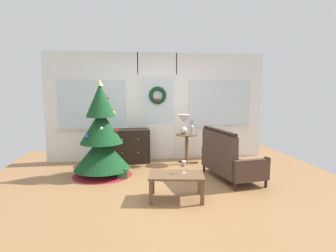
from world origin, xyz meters
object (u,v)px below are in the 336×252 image
christmas_tree (102,140)px  flower_vase (192,129)px  side_table (187,143)px  coffee_table (176,178)px  dresser_cabinet (130,146)px  wine_glass (184,164)px  settee_sofa (228,160)px  table_lamp (184,121)px  gift_box (122,173)px

christmas_tree → flower_vase: (1.93, 0.60, 0.10)m
side_table → coffee_table: bearing=-105.5°
dresser_cabinet → wine_glass: bearing=-70.7°
christmas_tree → dresser_cabinet: bearing=60.1°
coffee_table → wine_glass: size_ratio=4.66×
settee_sofa → flower_vase: 1.32m
flower_vase → coffee_table: bearing=-108.5°
dresser_cabinet → settee_sofa: 2.37m
christmas_tree → wine_glass: size_ratio=9.63×
dresser_cabinet → table_lamp: (1.22, -0.25, 0.58)m
side_table → gift_box: (-1.44, -0.89, -0.39)m
christmas_tree → coffee_table: size_ratio=2.07×
side_table → table_lamp: (-0.06, 0.04, 0.48)m
dresser_cabinet → settee_sofa: (1.82, -1.51, -0.01)m
settee_sofa → gift_box: 2.02m
christmas_tree → wine_glass: christmas_tree is taller
christmas_tree → side_table: bearing=19.9°
christmas_tree → settee_sofa: (2.37, -0.56, -0.33)m
flower_vase → gift_box: 1.88m
dresser_cabinet → flower_vase: (1.38, -0.35, 0.41)m
table_lamp → gift_box: (-1.38, -0.93, -0.88)m
dresser_cabinet → side_table: dresser_cabinet is taller
settee_sofa → wine_glass: (-1.00, -0.85, 0.16)m
table_lamp → wine_glass: (-0.40, -2.11, -0.43)m
christmas_tree → flower_vase: bearing=17.3°
coffee_table → wine_glass: 0.24m
dresser_cabinet → gift_box: dresser_cabinet is taller
table_lamp → settee_sofa: bearing=-64.6°
coffee_table → settee_sofa: bearing=38.1°
christmas_tree → table_lamp: christmas_tree is taller
christmas_tree → settee_sofa: christmas_tree is taller
flower_vase → wine_glass: (-0.56, -2.01, -0.26)m
dresser_cabinet → wine_glass: 2.50m
christmas_tree → side_table: 1.96m
settee_sofa → table_lamp: table_lamp is taller
flower_vase → christmas_tree: bearing=-162.7°
gift_box → dresser_cabinet: bearing=82.7°
christmas_tree → settee_sofa: size_ratio=1.28×
side_table → flower_vase: bearing=-31.0°
christmas_tree → wine_glass: 1.97m
gift_box → coffee_table: bearing=-55.0°
coffee_table → wine_glass: bearing=15.2°
coffee_table → christmas_tree: bearing=130.8°
side_table → gift_box: 1.73m
dresser_cabinet → gift_box: 1.23m
wine_glass → gift_box: bearing=129.7°
settee_sofa → wine_glass: bearing=-139.7°
settee_sofa → coffee_table: 1.43m
dresser_cabinet → coffee_table: (0.70, -2.39, -0.05)m
settee_sofa → side_table: 1.34m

